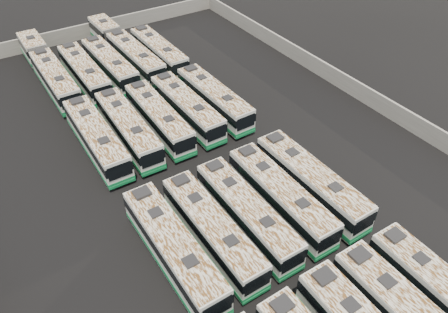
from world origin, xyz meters
TOP-DOWN VIEW (x-y plane):
  - ground at (0.00, 0.00)m, footprint 140.00×140.00m
  - perimeter_wall at (0.00, 0.00)m, footprint 45.20×73.20m
  - bus_front_far_right at (5.86, -22.88)m, footprint 2.78×12.42m
  - bus_midfront_far_left at (-8.33, -8.60)m, footprint 2.75×12.90m
  - bus_midfront_left at (-4.79, -8.65)m, footprint 2.65×12.41m
  - bus_midfront_center at (-1.34, -8.61)m, footprint 2.68×12.41m
  - bus_midfront_right at (2.31, -8.58)m, footprint 2.73×12.57m
  - bus_midfront_far_right at (5.78, -8.64)m, footprint 2.86×12.93m
  - bus_midback_far_left at (-8.36, 8.25)m, footprint 2.86×12.93m
  - bus_midback_left at (-4.93, 8.13)m, footprint 3.02×12.80m
  - bus_midback_center at (-1.32, 8.17)m, footprint 2.83×12.48m
  - bus_midback_right at (2.24, 8.25)m, footprint 2.81×12.60m
  - bus_midback_far_right at (5.85, 8.21)m, footprint 2.88×12.63m
  - bus_back_far_left at (-8.43, 25.93)m, footprint 2.70×19.85m
  - bus_back_left at (-4.80, 22.26)m, footprint 2.70×12.77m
  - bus_back_center at (-1.29, 22.50)m, footprint 3.00×12.82m
  - bus_back_right at (2.21, 25.92)m, footprint 3.22×20.01m
  - bus_back_far_right at (5.74, 22.41)m, footprint 2.72×12.53m

SIDE VIEW (x-z plane):
  - ground at x=0.00m, z-range 0.00..0.00m
  - perimeter_wall at x=0.00m, z-range 0.00..2.20m
  - bus_front_far_right at x=5.86m, z-range 0.04..3.53m
  - bus_midfront_center at x=-1.34m, z-range 0.04..3.53m
  - bus_midfront_left at x=-4.79m, z-range 0.04..3.54m
  - bus_midback_center at x=-1.32m, z-range 0.04..3.55m
  - bus_back_far_right at x=5.74m, z-range 0.04..3.57m
  - bus_midfront_right at x=2.31m, z-range 0.04..3.58m
  - bus_midback_right at x=2.24m, z-range 0.04..3.58m
  - bus_midback_far_right at x=5.85m, z-range 0.04..3.59m
  - bus_midback_left at x=-4.93m, z-range 0.04..3.63m
  - bus_back_far_left at x=-8.43m, z-range 0.04..3.64m
  - bus_back_center at x=-1.29m, z-range 0.04..3.64m
  - bus_back_left at x=-4.80m, z-range 0.04..3.64m
  - bus_back_right at x=2.21m, z-range 0.04..3.66m
  - bus_midfront_far_left at x=-8.33m, z-range 0.04..3.68m
  - bus_midback_far_left at x=-8.36m, z-range 0.04..3.68m
  - bus_midfront_far_right at x=5.78m, z-range 0.04..3.68m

